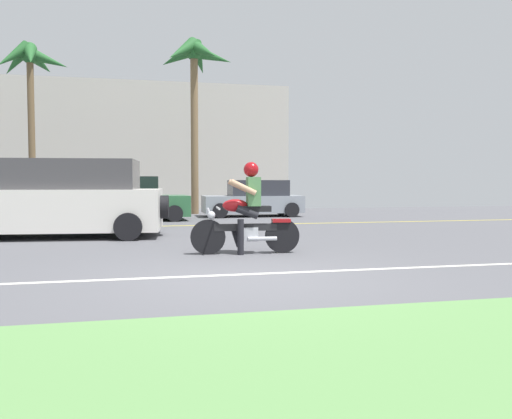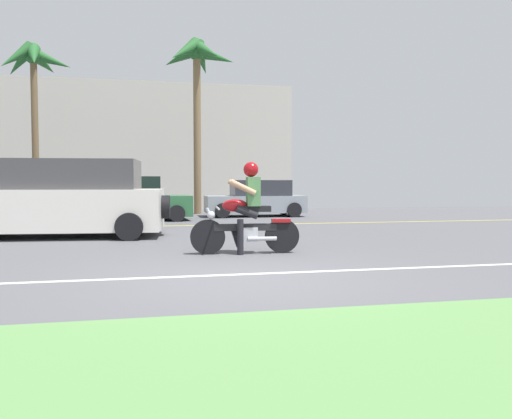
{
  "view_description": "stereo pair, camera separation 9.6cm",
  "coord_description": "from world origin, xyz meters",
  "px_view_note": "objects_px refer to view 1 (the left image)",
  "views": [
    {
      "loc": [
        -1.44,
        -7.13,
        1.34
      ],
      "look_at": [
        0.8,
        2.75,
        0.8
      ],
      "focal_mm": 36.52,
      "sensor_mm": 36.0,
      "label": 1
    },
    {
      "loc": [
        -1.34,
        -7.15,
        1.34
      ],
      "look_at": [
        0.8,
        2.75,
        0.8
      ],
      "focal_mm": 36.52,
      "sensor_mm": 36.0,
      "label": 2
    }
  ],
  "objects_px": {
    "motorcyclist": "(246,215)",
    "palm_tree_2": "(195,66)",
    "parked_car_1": "(127,200)",
    "parked_car_2": "(254,199)",
    "suv_nearby": "(62,199)",
    "palm_tree_0": "(30,70)"
  },
  "relations": [
    {
      "from": "palm_tree_2",
      "to": "suv_nearby",
      "type": "bearing_deg",
      "value": -115.94
    },
    {
      "from": "parked_car_1",
      "to": "palm_tree_2",
      "type": "distance_m",
      "value": 6.96
    },
    {
      "from": "parked_car_2",
      "to": "palm_tree_0",
      "type": "bearing_deg",
      "value": 161.17
    },
    {
      "from": "suv_nearby",
      "to": "palm_tree_2",
      "type": "xyz_separation_m",
      "value": [
        4.16,
        8.56,
        5.23
      ]
    },
    {
      "from": "motorcyclist",
      "to": "parked_car_2",
      "type": "xyz_separation_m",
      "value": [
        2.45,
        10.36,
        -0.06
      ]
    },
    {
      "from": "palm_tree_2",
      "to": "parked_car_1",
      "type": "bearing_deg",
      "value": -128.84
    },
    {
      "from": "motorcyclist",
      "to": "palm_tree_2",
      "type": "bearing_deg",
      "value": 88.18
    },
    {
      "from": "parked_car_1",
      "to": "suv_nearby",
      "type": "bearing_deg",
      "value": -105.49
    },
    {
      "from": "suv_nearby",
      "to": "palm_tree_2",
      "type": "relative_size",
      "value": 0.69
    },
    {
      "from": "motorcyclist",
      "to": "palm_tree_2",
      "type": "relative_size",
      "value": 0.28
    },
    {
      "from": "palm_tree_0",
      "to": "motorcyclist",
      "type": "bearing_deg",
      "value": -65.11
    },
    {
      "from": "parked_car_1",
      "to": "parked_car_2",
      "type": "relative_size",
      "value": 1.07
    },
    {
      "from": "parked_car_2",
      "to": "motorcyclist",
      "type": "bearing_deg",
      "value": -103.29
    },
    {
      "from": "palm_tree_0",
      "to": "palm_tree_2",
      "type": "relative_size",
      "value": 0.96
    },
    {
      "from": "suv_nearby",
      "to": "parked_car_1",
      "type": "distance_m",
      "value": 5.36
    },
    {
      "from": "parked_car_2",
      "to": "palm_tree_0",
      "type": "distance_m",
      "value": 10.48
    },
    {
      "from": "palm_tree_0",
      "to": "palm_tree_2",
      "type": "distance_m",
      "value": 6.63
    },
    {
      "from": "parked_car_2",
      "to": "palm_tree_0",
      "type": "height_order",
      "value": "palm_tree_0"
    },
    {
      "from": "suv_nearby",
      "to": "parked_car_2",
      "type": "distance_m",
      "value": 9.0
    },
    {
      "from": "parked_car_1",
      "to": "parked_car_2",
      "type": "bearing_deg",
      "value": 15.65
    },
    {
      "from": "parked_car_1",
      "to": "palm_tree_0",
      "type": "height_order",
      "value": "palm_tree_0"
    },
    {
      "from": "suv_nearby",
      "to": "parked_car_2",
      "type": "relative_size",
      "value": 1.32
    }
  ]
}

